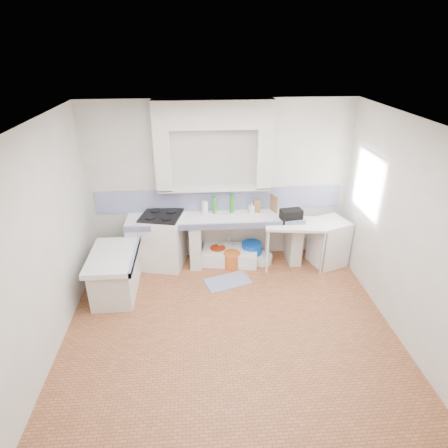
{
  "coord_description": "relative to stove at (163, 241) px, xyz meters",
  "views": [
    {
      "loc": [
        -0.39,
        -4.12,
        3.61
      ],
      "look_at": [
        0.0,
        1.0,
        1.1
      ],
      "focal_mm": 30.24,
      "sensor_mm": 36.0,
      "label": 1
    }
  ],
  "objects": [
    {
      "name": "cutting_board",
      "position": [
        1.94,
        0.15,
        0.58
      ],
      "size": [
        0.09,
        0.21,
        0.3
      ],
      "primitive_type": "cube",
      "rotation": [
        0.0,
        0.0,
        0.35
      ],
      "color": "olive",
      "rests_on": "counter_slab"
    },
    {
      "name": "bucket_red",
      "position": [
        0.95,
        0.04,
        -0.34
      ],
      "size": [
        0.34,
        0.34,
        0.26
      ],
      "primitive_type": "cylinder",
      "rotation": [
        0.0,
        0.0,
        -0.23
      ],
      "color": "#BC310D",
      "rests_on": "ground"
    },
    {
      "name": "bucket_blue",
      "position": [
        1.56,
        0.04,
        -0.3
      ],
      "size": [
        0.45,
        0.45,
        0.34
      ],
      "primitive_type": "cylinder",
      "rotation": [
        0.0,
        0.0,
        0.29
      ],
      "color": "blue",
      "rests_on": "ground"
    },
    {
      "name": "peninsula_top",
      "position": [
        -0.69,
        -0.8,
        0.19
      ],
      "size": [
        0.7,
        1.1,
        0.08
      ],
      "primitive_type": "cube",
      "color": "white",
      "rests_on": "ground"
    },
    {
      "name": "wall_back",
      "position": [
        1.01,
        0.3,
        0.93
      ],
      "size": [
        4.5,
        0.0,
        4.5
      ],
      "primitive_type": "plane",
      "rotation": [
        1.57,
        0.0,
        0.0
      ],
      "color": "silver",
      "rests_on": "ground"
    },
    {
      "name": "knife_block",
      "position": [
        1.65,
        0.15,
        0.54
      ],
      "size": [
        0.13,
        0.11,
        0.23
      ],
      "primitive_type": "cube",
      "rotation": [
        0.0,
        0.0,
        -0.17
      ],
      "color": "olive",
      "rests_on": "counter_slab"
    },
    {
      "name": "peninsula_base",
      "position": [
        -0.69,
        -0.8,
        -0.16
      ],
      "size": [
        0.6,
        1.0,
        0.62
      ],
      "primitive_type": "cube",
      "color": "silver",
      "rests_on": "ground"
    },
    {
      "name": "counter_pier_right",
      "position": [
        2.31,
        0.0,
        -0.06
      ],
      "size": [
        0.2,
        0.55,
        0.82
      ],
      "primitive_type": "cube",
      "color": "silver",
      "rests_on": "ground"
    },
    {
      "name": "fridge",
      "position": [
        2.89,
        -0.17,
        -0.06
      ],
      "size": [
        0.69,
        0.69,
        0.83
      ],
      "primitive_type": "cube",
      "rotation": [
        0.0,
        0.0,
        0.34
      ],
      "color": "white",
      "rests_on": "ground"
    },
    {
      "name": "green_bottle_a",
      "position": [
        0.9,
        0.15,
        0.58
      ],
      "size": [
        0.07,
        0.07,
        0.3
      ],
      "primitive_type": "cylinder",
      "rotation": [
        0.0,
        0.0,
        0.03
      ],
      "color": "#247F1F",
      "rests_on": "counter_slab"
    },
    {
      "name": "stove",
      "position": [
        0.0,
        0.0,
        0.0
      ],
      "size": [
        0.79,
        0.77,
        0.94
      ],
      "primitive_type": "cube",
      "rotation": [
        0.0,
        0.0,
        -0.22
      ],
      "color": "white",
      "rests_on": "ground"
    },
    {
      "name": "sink",
      "position": [
        1.17,
        0.0,
        -0.36
      ],
      "size": [
        1.04,
        0.67,
        0.23
      ],
      "primitive_type": "cube",
      "rotation": [
        0.0,
        0.0,
        -0.17
      ],
      "color": "white",
      "rests_on": "ground"
    },
    {
      "name": "basin_white",
      "position": [
        1.74,
        -0.06,
        -0.4
      ],
      "size": [
        0.44,
        0.44,
        0.14
      ],
      "primitive_type": "cylinder",
      "rotation": [
        0.0,
        0.0,
        -0.22
      ],
      "color": "white",
      "rests_on": "ground"
    },
    {
      "name": "wall_front",
      "position": [
        1.01,
        -3.7,
        0.93
      ],
      "size": [
        4.5,
        0.0,
        4.5
      ],
      "primitive_type": "plane",
      "rotation": [
        -1.57,
        0.0,
        0.0
      ],
      "color": "silver",
      "rests_on": "ground"
    },
    {
      "name": "peninsula_lip",
      "position": [
        -0.36,
        -0.8,
        0.19
      ],
      "size": [
        0.04,
        1.1,
        0.1
      ],
      "primitive_type": "cube",
      "color": "navy",
      "rests_on": "ground"
    },
    {
      "name": "water_bottle_a",
      "position": [
        1.0,
        0.15,
        -0.32
      ],
      "size": [
        0.1,
        0.1,
        0.3
      ],
      "primitive_type": "cylinder",
      "rotation": [
        0.0,
        0.0,
        -0.28
      ],
      "color": "silver",
      "rests_on": "ground"
    },
    {
      "name": "counter_pier_left",
      "position": [
        -0.49,
        0.0,
        -0.06
      ],
      "size": [
        0.2,
        0.55,
        0.82
      ],
      "primitive_type": "cube",
      "color": "silver",
      "rests_on": "ground"
    },
    {
      "name": "lace_valance",
      "position": [
        3.29,
        -0.5,
        1.51
      ],
      "size": [
        0.01,
        0.84,
        0.24
      ],
      "primitive_type": "cube",
      "color": "white",
      "rests_on": "ground"
    },
    {
      "name": "counter_lip",
      "position": [
        0.91,
        -0.28,
        0.39
      ],
      "size": [
        3.0,
        0.04,
        0.1
      ],
      "primitive_type": "cube",
      "color": "navy",
      "rests_on": "ground"
    },
    {
      "name": "backsplash",
      "position": [
        1.01,
        0.29,
        0.63
      ],
      "size": [
        4.27,
        0.03,
        0.4
      ],
      "primitive_type": "cube",
      "color": "navy",
      "rests_on": "ground"
    },
    {
      "name": "wall_left",
      "position": [
        -1.24,
        -1.7,
        0.93
      ],
      "size": [
        0.0,
        4.5,
        4.5
      ],
      "primitive_type": "plane",
      "rotation": [
        1.57,
        0.0,
        1.57
      ],
      "color": "silver",
      "rests_on": "ground"
    },
    {
      "name": "bucket_orange",
      "position": [
        1.18,
        -0.18,
        -0.33
      ],
      "size": [
        0.36,
        0.36,
        0.28
      ],
      "primitive_type": "cylinder",
      "rotation": [
        0.0,
        0.0,
        0.27
      ],
      "color": "#CC5B1F",
      "rests_on": "ground"
    },
    {
      "name": "counter_pier_mid",
      "position": [
        0.56,
        0.0,
        -0.06
      ],
      "size": [
        0.2,
        0.55,
        0.82
      ],
      "primitive_type": "cube",
      "color": "silver",
      "rests_on": "ground"
    },
    {
      "name": "floor",
      "position": [
        1.01,
        -1.7,
        -0.47
      ],
      "size": [
        4.5,
        4.5,
        0.0
      ],
      "primitive_type": "plane",
      "color": "#A05C38",
      "rests_on": "ground"
    },
    {
      "name": "water_bottle_b",
      "position": [
        1.24,
        0.14,
        -0.34
      ],
      "size": [
        0.08,
        0.08,
        0.27
      ],
      "primitive_type": "cylinder",
      "rotation": [
        0.0,
        0.0,
        -0.07
      ],
      "color": "silver",
      "rests_on": "ground"
    },
    {
      "name": "alcove_mass",
      "position": [
        0.91,
        0.18,
        2.1
      ],
      "size": [
        1.9,
        0.25,
        0.45
      ],
      "primitive_type": "cube",
      "color": "silver",
      "rests_on": "ground"
    },
    {
      "name": "wall_right",
      "position": [
        3.26,
        -1.7,
        0.93
      ],
      "size": [
        0.0,
        4.5,
        4.5
      ],
      "primitive_type": "plane",
      "rotation": [
        1.57,
        0.0,
        -1.57
      ],
      "color": "silver",
      "rests_on": "ground"
    },
    {
      "name": "ceiling",
      "position": [
        1.01,
        -1.7,
        2.33
      ],
      "size": [
        4.5,
        4.5,
        0.0
      ],
      "primitive_type": "plane",
      "rotation": [
        3.14,
        0.0,
        0.0
      ],
      "color": "silver",
      "rests_on": "ground"
    },
    {
      "name": "paper_towel",
      "position": [
        0.74,
        0.15,
        0.54
      ],
      "size": [
        0.13,
        0.13,
        0.22
      ],
      "primitive_type": "cylinder",
      "rotation": [
        0.0,
        0.0,
        -0.24
      ],
      "color": "white",
      "rests_on": "counter_slab"
    },
    {
      "name": "soap_bottle",
      "position": [
        1.55,
        0.13,
        0.53
      ],
      "size": [
        0.11,
        0.11,
        0.2
      ],
      "primitive_type": "imported",
      "rotation": [
        0.0,
        0.0,
        0.3
      ],
      "color": "white",
      "rests_on": "counter_slab"
    },
    {
      "name": "black_bag",
      "position": [
        2.18,
        -0.17,
        0.48
      ],
      "size": [
        0.38,
        0.26,
        0.22
      ],
      "primitive_type": "cube",
      "rotation": [
        0.0,
        0.0,
        0.16
      ],
      "color": "black",
      "rests_on": "side_table"
    },
    {
      "name": "counter_slab",
      "position": [
        0.91,
        0.0,
        0.39
      ],
      "size": [
        3.0,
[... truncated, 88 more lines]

